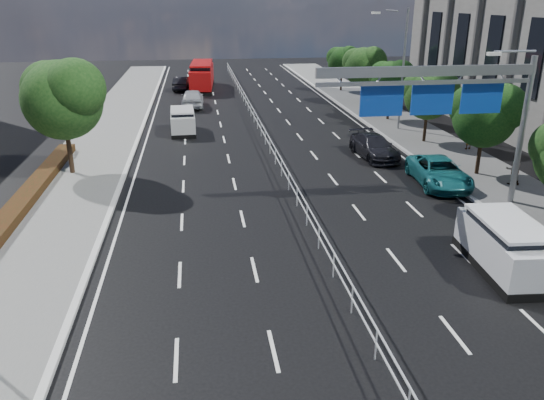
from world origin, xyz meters
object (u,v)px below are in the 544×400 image
object	(u,v)px
silver_minivan	(506,246)
pedestrian_a	(469,137)
red_bus	(202,75)
pedestrian_b	(514,169)
parked_car_dark	(374,147)
white_minivan	(183,121)
overhead_gantry	(450,93)
parked_car_teal	(439,172)
near_car_dark	(182,83)
near_car_silver	(193,98)

from	to	relation	value
silver_minivan	pedestrian_a	xyz separation A→B (m)	(6.74, 15.87, 0.02)
red_bus	pedestrian_b	bearing A→B (deg)	-62.35
parked_car_dark	pedestrian_b	world-z (taller)	pedestrian_b
white_minivan	pedestrian_a	bearing A→B (deg)	-24.81
overhead_gantry	parked_car_teal	distance (m)	6.07
white_minivan	red_bus	xyz separation A→B (m)	(1.89, 20.95, 0.64)
overhead_gantry	parked_car_dark	world-z (taller)	overhead_gantry
overhead_gantry	pedestrian_a	distance (m)	12.42
near_car_dark	silver_minivan	world-z (taller)	silver_minivan
near_car_silver	near_car_dark	xyz separation A→B (m)	(-1.19, 10.39, -0.11)
near_car_dark	overhead_gantry	bearing A→B (deg)	114.65
parked_car_teal	white_minivan	bearing A→B (deg)	139.54
silver_minivan	parked_car_teal	bearing A→B (deg)	83.79
near_car_silver	pedestrian_b	xyz separation A→B (m)	(17.12, -25.33, 0.13)
overhead_gantry	white_minivan	bearing A→B (deg)	125.49
silver_minivan	parked_car_dark	size ratio (longest dim) A/B	1.00
near_car_dark	pedestrian_b	size ratio (longest dim) A/B	2.69
white_minivan	pedestrian_b	distance (m)	23.43
white_minivan	silver_minivan	distance (m)	26.85
silver_minivan	parked_car_teal	xyz separation A→B (m)	(1.79, 9.62, -0.24)
silver_minivan	pedestrian_b	bearing A→B (deg)	61.61
near_car_dark	pedestrian_b	world-z (taller)	pedestrian_b
red_bus	pedestrian_b	distance (m)	39.47
overhead_gantry	red_bus	size ratio (longest dim) A/B	1.03
parked_car_teal	pedestrian_a	world-z (taller)	pedestrian_a
red_bus	parked_car_dark	xyz separation A→B (m)	(10.36, -29.53, -0.82)
silver_minivan	parked_car_teal	world-z (taller)	silver_minivan
pedestrian_a	red_bus	bearing A→B (deg)	-80.93
near_car_silver	parked_car_teal	xyz separation A→B (m)	(13.29, -24.46, -0.11)
near_car_dark	silver_minivan	bearing A→B (deg)	111.85
pedestrian_a	pedestrian_b	bearing A→B (deg)	59.48
overhead_gantry	near_car_dark	bearing A→B (deg)	108.73
overhead_gantry	near_car_dark	size ratio (longest dim) A/B	2.29
near_car_silver	overhead_gantry	bearing A→B (deg)	114.50
silver_minivan	pedestrian_b	size ratio (longest dim) A/B	2.96
near_car_dark	pedestrian_b	distance (m)	40.14
near_car_dark	pedestrian_a	size ratio (longest dim) A/B	2.61
red_bus	parked_car_dark	world-z (taller)	red_bus
white_minivan	near_car_silver	xyz separation A→B (m)	(0.76, 10.20, -0.05)
near_car_dark	pedestrian_a	xyz separation A→B (m)	(19.44, -28.60, 0.26)
red_bus	pedestrian_a	bearing A→B (deg)	-55.67
near_car_silver	parked_car_teal	size ratio (longest dim) A/B	0.94
pedestrian_a	white_minivan	bearing A→B (deg)	-44.36
parked_car_teal	overhead_gantry	bearing A→B (deg)	-110.61
white_minivan	pedestrian_a	distance (m)	20.63
near_car_silver	parked_car_teal	world-z (taller)	near_car_silver
white_minivan	parked_car_dark	size ratio (longest dim) A/B	0.86
white_minivan	near_car_silver	world-z (taller)	white_minivan
near_car_silver	silver_minivan	world-z (taller)	silver_minivan
near_car_dark	parked_car_teal	world-z (taller)	near_car_dark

